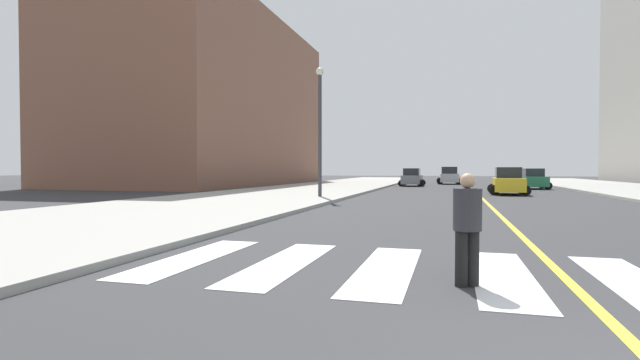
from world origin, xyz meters
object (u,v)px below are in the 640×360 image
object	(u,v)px
car_green_fifth	(533,179)
pedestrian_crossing	(467,224)
car_red_nearest	(512,176)
car_yellow_fourth	(508,182)
car_gray_second	(412,178)
street_lamp	(320,120)
car_silver_third	(449,176)

from	to	relation	value
car_green_fifth	pedestrian_crossing	xyz separation A→B (m)	(-6.36, -35.34, 0.09)
car_green_fifth	pedestrian_crossing	world-z (taller)	car_green_fifth
car_red_nearest	car_yellow_fourth	distance (m)	25.45
car_gray_second	car_yellow_fourth	bearing A→B (deg)	-60.25
car_red_nearest	car_green_fifth	bearing A→B (deg)	90.70
car_gray_second	street_lamp	xyz separation A→B (m)	(-3.32, -21.00, 3.54)
car_yellow_fourth	pedestrian_crossing	bearing A→B (deg)	84.40
car_red_nearest	car_yellow_fourth	xyz separation A→B (m)	(-3.21, -25.25, 0.01)
pedestrian_crossing	street_lamp	xyz separation A→B (m)	(-7.19, 17.85, 3.46)
car_gray_second	car_silver_third	world-z (taller)	car_silver_third
car_gray_second	pedestrian_crossing	distance (m)	39.04
car_silver_third	street_lamp	xyz separation A→B (m)	(-6.73, -28.11, 3.46)
car_yellow_fourth	pedestrian_crossing	world-z (taller)	car_yellow_fourth
car_gray_second	car_yellow_fourth	xyz separation A→B (m)	(7.21, -13.23, 0.03)
car_silver_third	pedestrian_crossing	world-z (taller)	car_silver_third
car_silver_third	car_green_fifth	world-z (taller)	car_silver_third
car_red_nearest	car_silver_third	world-z (taller)	car_silver_third
street_lamp	car_gray_second	bearing A→B (deg)	81.03
car_green_fifth	street_lamp	size ratio (longest dim) A/B	0.54
car_yellow_fourth	car_silver_third	bearing A→B (deg)	-77.59
car_green_fifth	pedestrian_crossing	distance (m)	35.91
car_gray_second	car_silver_third	bearing A→B (deg)	65.49
car_red_nearest	car_green_fifth	size ratio (longest dim) A/B	1.03
car_red_nearest	car_silver_third	xyz separation A→B (m)	(-7.01, -4.92, 0.07)
car_gray_second	car_green_fifth	xyz separation A→B (m)	(10.24, -3.50, -0.01)
car_green_fifth	pedestrian_crossing	size ratio (longest dim) A/B	2.40
car_red_nearest	pedestrian_crossing	distance (m)	51.29
car_silver_third	car_yellow_fourth	size ratio (longest dim) A/B	1.07
car_gray_second	car_green_fifth	bearing A→B (deg)	-17.74
car_gray_second	car_green_fifth	world-z (taller)	car_gray_second
car_green_fifth	pedestrian_crossing	bearing A→B (deg)	78.22
car_red_nearest	pedestrian_crossing	world-z (taller)	car_red_nearest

